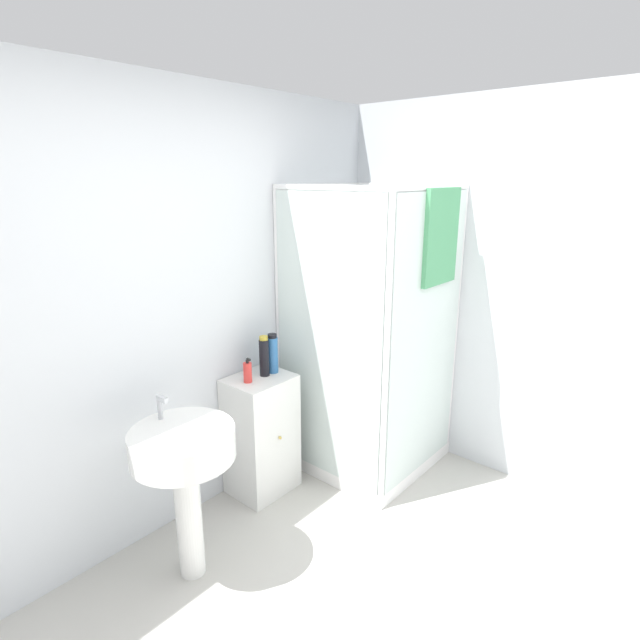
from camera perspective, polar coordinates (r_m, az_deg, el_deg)
The scene contains 8 objects.
wall_back at distance 2.90m, azimuth -16.61°, elevation 0.45°, with size 6.40×0.06×2.50m, color silver.
wall_right at distance 3.34m, azimuth 28.04°, elevation 1.25°, with size 0.06×6.40×2.50m, color silver.
shower_enclosure at distance 3.52m, azimuth 5.89°, elevation -8.56°, with size 0.90×0.93×1.95m.
vanity_cabinet at distance 3.32m, azimuth -6.74°, elevation -12.86°, with size 0.40×0.35×0.79m.
sink at distance 2.62m, azimuth -15.28°, elevation -15.30°, with size 0.51×0.51×0.96m.
soap_dispenser at distance 3.07m, azimuth -8.27°, elevation -5.92°, with size 0.05×0.05×0.16m.
shampoo_bottle_tall_black at distance 3.13m, azimuth -6.40°, elevation -4.17°, with size 0.06×0.06×0.26m.
shampoo_bottle_blue at distance 3.18m, azimuth -5.43°, elevation -3.86°, with size 0.07×0.07×0.26m.
Camera 1 is at (-1.49, -0.67, 2.00)m, focal length 28.00 mm.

